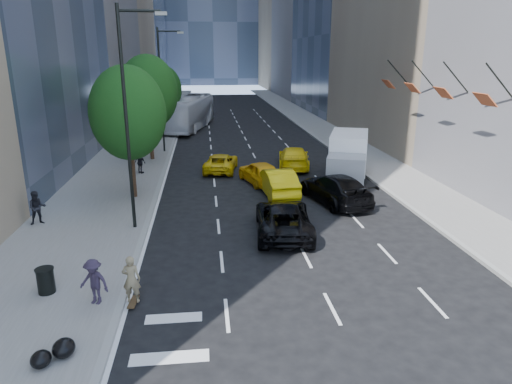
{
  "coord_description": "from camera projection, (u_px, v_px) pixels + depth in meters",
  "views": [
    {
      "loc": [
        -3.02,
        -17.0,
        8.1
      ],
      "look_at": [
        -0.61,
        4.31,
        1.6
      ],
      "focal_mm": 32.0,
      "sensor_mm": 36.0,
      "label": 1
    }
  ],
  "objects": [
    {
      "name": "black_sedan_lincoln",
      "position": [
        283.0,
        219.0,
        21.26
      ],
      "size": [
        2.99,
        5.59,
        1.5
      ],
      "primitive_type": "imported",
      "rotation": [
        0.0,
        0.0,
        3.05
      ],
      "color": "black",
      "rests_on": "ground"
    },
    {
      "name": "sidewalk_right",
      "position": [
        328.0,
        133.0,
        48.42
      ],
      "size": [
        4.0,
        120.0,
        0.15
      ],
      "primitive_type": "cube",
      "color": "slate",
      "rests_on": "ground"
    },
    {
      "name": "city_bus",
      "position": [
        189.0,
        113.0,
        50.98
      ],
      "size": [
        5.85,
        13.51,
        3.66
      ],
      "primitive_type": "imported",
      "rotation": [
        0.0,
        0.0,
        -0.22
      ],
      "color": "white",
      "rests_on": "ground"
    },
    {
      "name": "skateboarder",
      "position": [
        132.0,
        282.0,
        15.14
      ],
      "size": [
        0.64,
        0.45,
        1.67
      ],
      "primitive_type": "imported",
      "rotation": [
        0.0,
        0.0,
        3.05
      ],
      "color": "#7A6B4C",
      "rests_on": "ground"
    },
    {
      "name": "lamp_far",
      "position": [
        163.0,
        83.0,
        37.39
      ],
      "size": [
        2.13,
        0.22,
        10.0
      ],
      "color": "black",
      "rests_on": "sidewalk_left"
    },
    {
      "name": "taxi_a",
      "position": [
        260.0,
        172.0,
        29.61
      ],
      "size": [
        2.85,
        4.66,
        1.48
      ],
      "primitive_type": "imported",
      "rotation": [
        0.0,
        0.0,
        3.41
      ],
      "color": "#EFAD0C",
      "rests_on": "ground"
    },
    {
      "name": "tree_far",
      "position": [
        163.0,
        89.0,
        47.15
      ],
      "size": [
        3.9,
        3.9,
        6.92
      ],
      "color": "black",
      "rests_on": "sidewalk_left"
    },
    {
      "name": "tree_near",
      "position": [
        128.0,
        113.0,
        25.18
      ],
      "size": [
        4.2,
        4.2,
        7.46
      ],
      "color": "black",
      "rests_on": "sidewalk_left"
    },
    {
      "name": "pedestrian_a",
      "position": [
        37.0,
        208.0,
        22.04
      ],
      "size": [
        0.98,
        0.87,
        1.66
      ],
      "primitive_type": "imported",
      "rotation": [
        0.0,
        0.0,
        0.37
      ],
      "color": "black",
      "rests_on": "sidewalk_left"
    },
    {
      "name": "facade_flags",
      "position": [
        429.0,
        87.0,
        27.7
      ],
      "size": [
        1.85,
        13.3,
        2.05
      ],
      "color": "black",
      "rests_on": "ground"
    },
    {
      "name": "pedestrian_b",
      "position": [
        140.0,
        162.0,
        31.53
      ],
      "size": [
        0.95,
        0.82,
        1.53
      ],
      "primitive_type": "imported",
      "rotation": [
        0.0,
        0.0,
        2.54
      ],
      "color": "black",
      "rests_on": "sidewalk_left"
    },
    {
      "name": "box_truck",
      "position": [
        348.0,
        158.0,
        29.77
      ],
      "size": [
        4.41,
        6.9,
        3.11
      ],
      "rotation": [
        0.0,
        0.0,
        -0.35
      ],
      "color": "white",
      "rests_on": "ground"
    },
    {
      "name": "traffic_signal",
      "position": [
        175.0,
        88.0,
        54.96
      ],
      "size": [
        2.48,
        0.53,
        5.2
      ],
      "color": "black",
      "rests_on": "sidewalk_left"
    },
    {
      "name": "lamp_near",
      "position": [
        129.0,
        108.0,
        20.28
      ],
      "size": [
        2.13,
        0.22,
        10.0
      ],
      "color": "black",
      "rests_on": "sidewalk_left"
    },
    {
      "name": "trash_can",
      "position": [
        46.0,
        281.0,
        15.75
      ],
      "size": [
        0.58,
        0.58,
        0.87
      ],
      "primitive_type": "cylinder",
      "color": "black",
      "rests_on": "sidewalk_left"
    },
    {
      "name": "ground",
      "position": [
        282.0,
        259.0,
        18.84
      ],
      "size": [
        160.0,
        160.0,
        0.0
      ],
      "primitive_type": "plane",
      "color": "black",
      "rests_on": "ground"
    },
    {
      "name": "sidewalk_left",
      "position": [
        146.0,
        136.0,
        46.38
      ],
      "size": [
        6.0,
        120.0,
        0.15
      ],
      "primitive_type": "cube",
      "color": "slate",
      "rests_on": "ground"
    },
    {
      "name": "black_sedan_mercedes",
      "position": [
        335.0,
        189.0,
        25.74
      ],
      "size": [
        3.53,
        6.02,
        1.64
      ],
      "primitive_type": "imported",
      "rotation": [
        0.0,
        0.0,
        3.37
      ],
      "color": "black",
      "rests_on": "ground"
    },
    {
      "name": "tree_mid",
      "position": [
        148.0,
        92.0,
        34.59
      ],
      "size": [
        4.5,
        4.5,
        7.99
      ],
      "color": "black",
      "rests_on": "sidewalk_left"
    },
    {
      "name": "taxi_d",
      "position": [
        294.0,
        157.0,
        33.73
      ],
      "size": [
        2.99,
        5.6,
        1.54
      ],
      "primitive_type": "imported",
      "rotation": [
        0.0,
        0.0,
        2.98
      ],
      "color": "yellow",
      "rests_on": "ground"
    },
    {
      "name": "garbage_bags",
      "position": [
        55.0,
        352.0,
        12.28
      ],
      "size": [
        1.05,
        1.01,
        0.52
      ],
      "color": "black",
      "rests_on": "sidewalk_left"
    },
    {
      "name": "pedestrian_c",
      "position": [
        94.0,
        282.0,
        14.97
      ],
      "size": [
        1.16,
        0.92,
        1.58
      ],
      "primitive_type": "imported",
      "rotation": [
        0.0,
        0.0,
        -0.37
      ],
      "color": "#2B2132",
      "rests_on": "sidewalk_left"
    },
    {
      "name": "taxi_c",
      "position": [
        221.0,
        162.0,
        32.8
      ],
      "size": [
        2.84,
        4.83,
        1.26
      ],
      "primitive_type": "imported",
      "rotation": [
        0.0,
        0.0,
        2.97
      ],
      "color": "gold",
      "rests_on": "ground"
    },
    {
      "name": "taxi_b",
      "position": [
        277.0,
        181.0,
        27.3
      ],
      "size": [
        2.07,
        4.98,
        1.6
      ],
      "primitive_type": "imported",
      "rotation": [
        0.0,
        0.0,
        3.22
      ],
      "color": "gold",
      "rests_on": "ground"
    }
  ]
}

